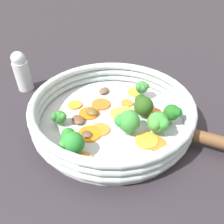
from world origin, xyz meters
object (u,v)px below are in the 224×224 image
Objects in this scene: carrot_slice_12 at (125,112)px; broccoli_floret_2 at (128,121)px; skillet at (112,120)px; carrot_slice_6 at (101,104)px; carrot_slice_1 at (135,92)px; carrot_slice_3 at (119,113)px; carrot_slice_7 at (127,103)px; carrot_slice_5 at (100,130)px; mushroom_piece_1 at (104,91)px; broccoli_floret_3 at (158,122)px; carrot_slice_2 at (89,113)px; carrot_slice_0 at (75,105)px; salt_shaker at (22,71)px; broccoli_floret_1 at (142,88)px; mushroom_piece_3 at (78,120)px; mushroom_piece_0 at (92,112)px; carrot_slice_11 at (156,144)px; carrot_slice_4 at (89,134)px; broccoli_floret_4 at (173,113)px; broccoli_floret_6 at (143,105)px; broccoli_floret_5 at (71,142)px; carrot_slice_10 at (147,140)px; broccoli_floret_0 at (59,117)px; mushroom_piece_2 at (87,134)px; carrot_slice_9 at (155,115)px; carrot_slice_8 at (83,159)px.

broccoli_floret_2 reaches higher than carrot_slice_12.
skillet is 7.37× the size of carrot_slice_6.
carrot_slice_3 is (0.09, -0.05, 0.00)m from carrot_slice_1.
carrot_slice_7 is at bearing 140.17° from skillet.
carrot_slice_5 is 1.31× the size of mushroom_piece_1.
carrot_slice_2 is at bearing -118.23° from broccoli_floret_3.
carrot_slice_0 is 0.18m from salt_shaker.
broccoli_floret_1 is at bearing 136.10° from carrot_slice_5.
broccoli_floret_3 is at bearing 84.02° from broccoli_floret_2.
mushroom_piece_3 reaches higher than carrot_slice_5.
mushroom_piece_0 is 0.24m from salt_shaker.
mushroom_piece_0 is at bearing -129.68° from carrot_slice_11.
broccoli_floret_3 is (0.15, 0.02, 0.03)m from carrot_slice_1.
broccoli_floret_1 is at bearing 140.99° from carrot_slice_12.
salt_shaker is at bearing -140.10° from carrot_slice_4.
mushroom_piece_0 is at bearing -162.57° from carrot_slice_5.
broccoli_floret_4 reaches higher than mushroom_piece_1.
broccoli_floret_6 is 0.33m from salt_shaker.
salt_shaker is at bearing -106.47° from broccoli_floret_1.
mushroom_piece_1 is 0.29× the size of salt_shaker.
carrot_slice_7 is at bearing 45.16° from mushroom_piece_1.
carrot_slice_11 is at bearing 62.67° from mushroom_piece_3.
carrot_slice_12 is 0.39× the size of salt_shaker.
mushroom_piece_0 is (-0.11, 0.04, -0.02)m from broccoli_floret_5.
carrot_slice_3 is 0.36× the size of salt_shaker.
broccoli_floret_4 is at bearing 74.99° from carrot_slice_2.
carrot_slice_10 is (0.10, 0.11, 0.00)m from carrot_slice_2.
broccoli_floret_1 reaches higher than carrot_slice_3.
carrot_slice_3 is at bearing 138.28° from broccoli_floret_5.
carrot_slice_3 reaches higher than skillet.
broccoli_floret_0 reaches higher than carrot_slice_7.
carrot_slice_3 is 0.86× the size of carrot_slice_10.
carrot_slice_6 is at bearing -146.47° from carrot_slice_10.
mushroom_piece_2 is at bearing 22.79° from mushroom_piece_3.
carrot_slice_6 and carrot_slice_11 have the same top height.
mushroom_piece_2 reaches higher than carrot_slice_6.
carrot_slice_9 is at bearing 167.65° from carrot_slice_11.
carrot_slice_4 is at bearing -46.66° from broccoli_floret_1.
broccoli_floret_2 is 2.23× the size of mushroom_piece_2.
mushroom_piece_3 reaches higher than carrot_slice_6.
carrot_slice_0 is at bearing -160.80° from carrot_slice_4.
carrot_slice_4 is at bearing 39.90° from salt_shaker.
carrot_slice_11 is (0.18, 0.01, 0.00)m from carrot_slice_1.
broccoli_floret_4 is (0.03, 0.03, 0.03)m from carrot_slice_9.
broccoli_floret_6 is (-0.04, -0.06, -0.00)m from broccoli_floret_4.
carrot_slice_12 is at bearing -115.52° from broccoli_floret_4.
carrot_slice_5 is (0.09, 0.06, -0.00)m from carrot_slice_0.
carrot_slice_8 and carrot_slice_10 have the same top height.
broccoli_floret_3 is 2.07× the size of mushroom_piece_2.
carrot_slice_12 is (-0.02, -0.07, 0.00)m from carrot_slice_9.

